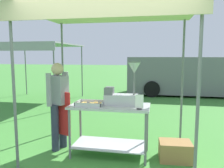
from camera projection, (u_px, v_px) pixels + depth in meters
The scene contains 10 objects.
ground_plane at pixel (137, 102), 8.62m from camera, with size 70.00×70.00×0.00m, color #3D7F33.
stall_canopy at pixel (111, 16), 3.78m from camera, with size 2.80×2.00×2.50m.
donut_cart at pixel (110, 120), 3.90m from camera, with size 1.36×0.66×0.89m.
donut_tray at pixel (90, 104), 3.84m from camera, with size 0.46×0.33×0.07m.
donut_fryer at pixel (123, 92), 3.86m from camera, with size 0.61×0.28×0.75m.
menu_sign at pixel (139, 103), 3.55m from camera, with size 0.13×0.05×0.24m.
vendor at pixel (59, 101), 4.13m from camera, with size 0.46×0.53×1.61m.
supply_crate at pixel (175, 151), 3.75m from camera, with size 0.54×0.41×0.32m.
van_grey at pixel (192, 75), 10.09m from camera, with size 5.61×2.11×1.69m.
neighbour_tent at pixel (36, 46), 8.37m from camera, with size 2.84×2.87×2.18m.
Camera 1 is at (0.69, -2.49, 1.73)m, focal length 36.14 mm.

